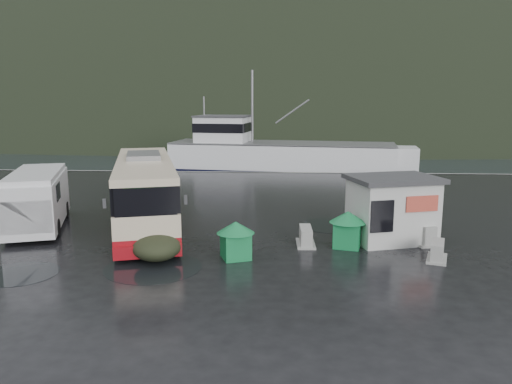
# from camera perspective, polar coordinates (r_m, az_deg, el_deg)

# --- Properties ---
(ground) EXTENTS (160.00, 160.00, 0.00)m
(ground) POSITION_cam_1_polar(r_m,az_deg,el_deg) (22.66, -6.09, -5.12)
(ground) COLOR black
(ground) RESTS_ON ground
(harbor_water) EXTENTS (300.00, 180.00, 0.02)m
(harbor_water) POSITION_cam_1_polar(r_m,az_deg,el_deg) (131.70, 1.81, 8.00)
(harbor_water) COLOR black
(harbor_water) RESTS_ON ground
(quay_edge) EXTENTS (160.00, 0.60, 1.50)m
(quay_edge) POSITION_cam_1_polar(r_m,az_deg,el_deg) (42.11, -1.65, 2.28)
(quay_edge) COLOR #999993
(quay_edge) RESTS_ON ground
(headland) EXTENTS (780.00, 540.00, 570.00)m
(headland) POSITION_cam_1_polar(r_m,az_deg,el_deg) (271.64, 4.79, 9.34)
(headland) COLOR black
(headland) RESTS_ON ground
(coach_bus) EXTENTS (6.36, 12.59, 3.46)m
(coach_bus) POSITION_cam_1_polar(r_m,az_deg,el_deg) (25.33, -12.41, -3.62)
(coach_bus) COLOR beige
(coach_bus) RESTS_ON ground
(white_van) EXTENTS (4.24, 6.98, 2.76)m
(white_van) POSITION_cam_1_polar(r_m,az_deg,el_deg) (26.27, -23.45, -3.75)
(white_van) COLOR silver
(white_van) RESTS_ON ground
(waste_bin_left) EXTENTS (1.36, 1.36, 1.47)m
(waste_bin_left) POSITION_cam_1_polar(r_m,az_deg,el_deg) (19.64, -2.32, -7.57)
(waste_bin_left) COLOR #157B40
(waste_bin_left) RESTS_ON ground
(waste_bin_right) EXTENTS (1.33, 1.33, 1.53)m
(waste_bin_right) POSITION_cam_1_polar(r_m,az_deg,el_deg) (21.40, 10.35, -6.18)
(waste_bin_right) COLOR #157B40
(waste_bin_right) RESTS_ON ground
(dome_tent) EXTENTS (2.75, 3.28, 1.11)m
(dome_tent) POSITION_cam_1_polar(r_m,az_deg,el_deg) (20.02, -11.26, -7.41)
(dome_tent) COLOR #262B1A
(dome_tent) RESTS_ON ground
(ticket_kiosk) EXTENTS (4.28, 3.69, 2.85)m
(ticket_kiosk) POSITION_cam_1_polar(r_m,az_deg,el_deg) (22.75, 15.10, -5.37)
(ticket_kiosk) COLOR silver
(ticket_kiosk) RESTS_ON ground
(jersey_barrier_a) EXTENTS (1.35, 1.94, 0.88)m
(jersey_barrier_a) POSITION_cam_1_polar(r_m,az_deg,el_deg) (22.82, 18.21, -5.49)
(jersey_barrier_a) COLOR #999993
(jersey_barrier_a) RESTS_ON ground
(jersey_barrier_b) EXTENTS (0.81, 1.54, 0.76)m
(jersey_barrier_b) POSITION_cam_1_polar(r_m,az_deg,el_deg) (21.44, 5.69, -6.03)
(jersey_barrier_b) COLOR #999993
(jersey_barrier_b) RESTS_ON ground
(jersey_barrier_c) EXTENTS (1.14, 1.59, 0.72)m
(jersey_barrier_c) POSITION_cam_1_polar(r_m,az_deg,el_deg) (20.65, 19.95, -7.30)
(jersey_barrier_c) COLOR #999993
(jersey_barrier_c) RESTS_ON ground
(fishing_trawler) EXTENTS (25.96, 9.07, 10.17)m
(fishing_trawler) POSITION_cam_1_polar(r_m,az_deg,el_deg) (48.99, 2.95, 3.46)
(fishing_trawler) COLOR silver
(fishing_trawler) RESTS_ON ground
(puddles) EXTENTS (14.85, 10.61, 0.01)m
(puddles) POSITION_cam_1_polar(r_m,az_deg,el_deg) (20.64, -6.08, -6.69)
(puddles) COLOR black
(puddles) RESTS_ON ground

